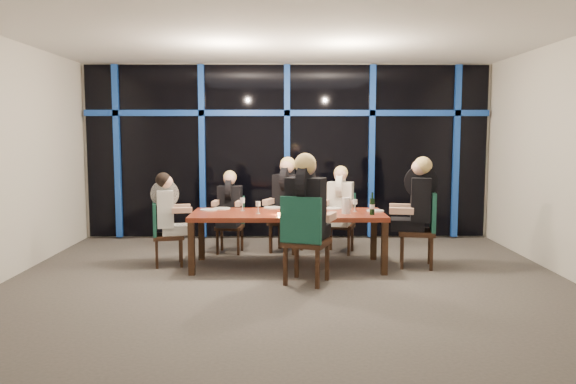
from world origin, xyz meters
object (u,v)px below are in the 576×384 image
(chair_end_right, at_px, (424,225))
(diner_near_mid, at_px, (307,199))
(dining_table, at_px, (288,217))
(chair_end_left, at_px, (162,231))
(diner_end_left, at_px, (167,205))
(chair_far_left, at_px, (231,221))
(chair_far_mid, at_px, (288,215))
(chair_near_mid, at_px, (304,235))
(chair_far_right, at_px, (341,219))
(wine_bottle, at_px, (372,206))
(diner_far_right, at_px, (340,196))
(water_pitcher, at_px, (346,206))
(diner_end_right, at_px, (418,196))
(diner_far_mid, at_px, (287,190))
(diner_far_left, at_px, (230,199))

(chair_end_right, relative_size, diner_near_mid, 0.98)
(dining_table, height_order, chair_end_left, chair_end_left)
(chair_end_right, distance_m, diner_end_left, 3.50)
(dining_table, distance_m, chair_far_left, 1.34)
(chair_far_mid, height_order, chair_near_mid, chair_near_mid)
(chair_far_right, bearing_deg, wine_bottle, -60.56)
(diner_far_right, distance_m, diner_end_left, 2.57)
(chair_far_mid, xyz_separation_m, water_pitcher, (0.76, -1.17, 0.30))
(chair_end_right, distance_m, diner_far_right, 1.42)
(diner_near_mid, bearing_deg, chair_far_left, -38.21)
(chair_far_mid, height_order, diner_near_mid, diner_near_mid)
(chair_end_right, height_order, diner_end_right, diner_end_right)
(diner_far_mid, relative_size, diner_end_right, 0.97)
(wine_bottle, bearing_deg, diner_far_right, 105.59)
(chair_far_left, height_order, diner_end_right, diner_end_right)
(diner_far_right, distance_m, diner_near_mid, 1.83)
(chair_far_left, height_order, chair_far_mid, chair_far_mid)
(chair_far_right, bearing_deg, water_pitcher, -76.42)
(chair_far_right, relative_size, diner_far_right, 1.03)
(chair_near_mid, relative_size, diner_end_right, 1.08)
(diner_far_right, distance_m, wine_bottle, 1.16)
(diner_far_left, xyz_separation_m, diner_far_mid, (0.86, 0.06, 0.13))
(diner_end_left, bearing_deg, water_pitcher, -108.22)
(diner_end_right, bearing_deg, chair_far_mid, -110.49)
(dining_table, xyz_separation_m, diner_end_right, (1.76, 0.00, 0.30))
(chair_far_right, bearing_deg, diner_end_left, -144.74)
(chair_far_right, bearing_deg, chair_near_mid, -92.64)
(chair_far_right, height_order, diner_far_mid, diner_far_mid)
(chair_far_left, relative_size, diner_end_left, 1.00)
(chair_near_mid, xyz_separation_m, diner_near_mid, (0.03, 0.09, 0.43))
(dining_table, distance_m, diner_end_right, 1.78)
(chair_end_right, relative_size, diner_end_left, 1.20)
(chair_end_left, distance_m, diner_far_left, 1.23)
(diner_end_right, bearing_deg, diner_far_left, -98.32)
(chair_end_right, height_order, diner_far_mid, diner_far_mid)
(diner_end_left, relative_size, water_pitcher, 4.01)
(chair_far_right, distance_m, diner_end_left, 2.64)
(diner_far_mid, bearing_deg, chair_end_left, -130.59)
(dining_table, bearing_deg, chair_near_mid, -78.39)
(chair_far_mid, height_order, diner_end_right, diner_end_right)
(diner_far_left, height_order, diner_end_right, diner_end_right)
(chair_near_mid, bearing_deg, diner_near_mid, -90.00)
(chair_far_left, height_order, chair_near_mid, chair_near_mid)
(chair_near_mid, distance_m, diner_far_left, 2.14)
(chair_end_right, height_order, diner_end_left, diner_end_left)
(dining_table, distance_m, chair_near_mid, 0.94)
(chair_end_left, relative_size, diner_far_right, 1.00)
(diner_far_left, height_order, diner_far_right, diner_far_right)
(diner_far_left, xyz_separation_m, wine_bottle, (1.99, -1.14, 0.04))
(chair_far_left, relative_size, chair_end_left, 0.97)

